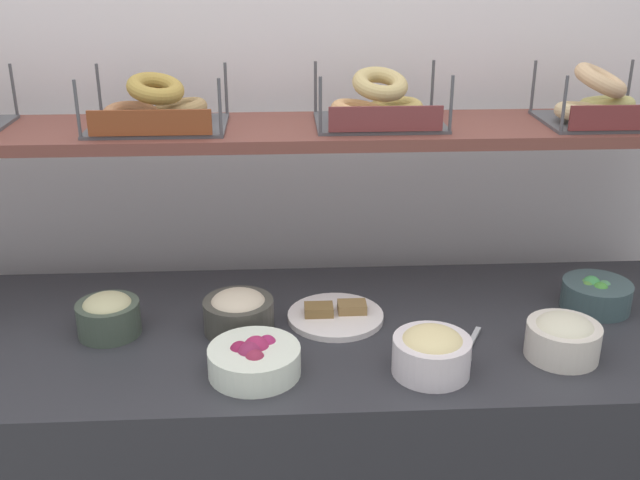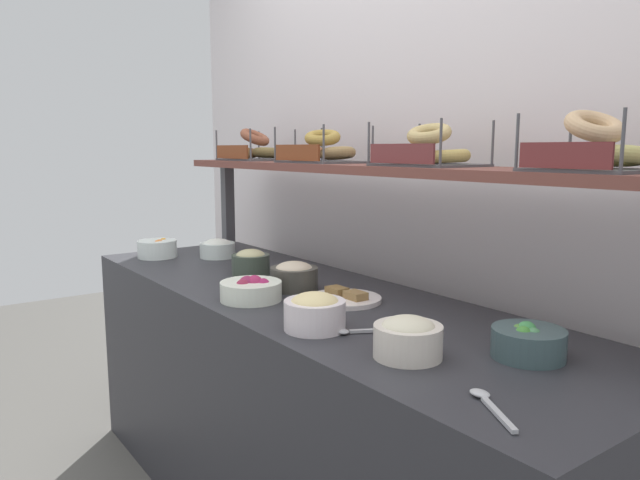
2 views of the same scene
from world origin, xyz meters
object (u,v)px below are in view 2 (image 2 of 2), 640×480
bagel_basket_cinnamon_raisin (254,150)px  bowl_tuna_salad (294,276)px  bowl_beet_salad (251,290)px  bagel_basket_everything (321,151)px  bagel_basket_sesame (427,152)px  serving_spoon_near_plate (357,331)px  bowl_veggie_mix (528,342)px  serving_plate_white (345,298)px  bowl_hummus (251,262)px  bowl_cream_cheese (218,248)px  bowl_egg_salad (315,311)px  serving_spoon_by_edge (488,402)px  bowl_potato_salad (408,337)px  bagel_basket_plain (591,151)px  bowl_fruit_salad (157,248)px

bagel_basket_cinnamon_raisin → bowl_tuna_salad: bearing=-20.4°
bowl_beet_salad → bagel_basket_everything: 0.68m
bagel_basket_sesame → serving_spoon_near_plate: bearing=-69.1°
bowl_veggie_mix → bagel_basket_sesame: 0.72m
serving_plate_white → bowl_tuna_salad: bearing=-169.7°
bagel_basket_everything → bagel_basket_sesame: (0.55, 0.01, 0.00)m
bowl_hummus → bowl_cream_cheese: size_ratio=0.94×
bowl_cream_cheese → bowl_beet_salad: size_ratio=0.79×
bowl_veggie_mix → bagel_basket_everything: size_ratio=0.51×
bowl_egg_salad → bagel_basket_everything: bagel_basket_everything is taller
bowl_hummus → bowl_cream_cheese: (-0.41, 0.06, -0.01)m
serving_spoon_by_edge → bagel_basket_sesame: (-0.65, 0.50, 0.47)m
bowl_beet_salad → bowl_cream_cheese: bearing=161.3°
bowl_tuna_salad → bowl_potato_salad: bearing=-12.4°
bowl_potato_salad → bagel_basket_plain: size_ratio=0.57×
bowl_egg_salad → serving_plate_white: 0.32m
bowl_fruit_salad → bowl_egg_salad: size_ratio=1.04×
serving_spoon_by_edge → bagel_basket_plain: 0.68m
bowl_egg_salad → bowl_tuna_salad: bearing=153.4°
bowl_fruit_salad → bagel_basket_plain: size_ratio=0.61×
bowl_fruit_salad → bagel_basket_sesame: bearing=19.1°
bowl_fruit_salad → bagel_basket_cinnamon_raisin: bearing=72.5°
bowl_potato_salad → serving_spoon_near_plate: bearing=174.9°
bowl_cream_cheese → bowl_potato_salad: size_ratio=0.97×
bowl_tuna_salad → bagel_basket_sesame: bagel_basket_sesame is taller
bowl_egg_salad → bagel_basket_everything: (-0.62, 0.47, 0.43)m
bowl_beet_salad → bagel_basket_sesame: size_ratio=0.62×
bowl_tuna_salad → bowl_egg_salad: 0.47m
bowl_potato_salad → bowl_veggie_mix: 0.28m
serving_spoon_near_plate → bowl_tuna_salad: bearing=164.7°
bagel_basket_everything → bagel_basket_sesame: size_ratio=1.05×
serving_spoon_near_plate → bowl_egg_salad: bearing=-143.5°
bowl_veggie_mix → bowl_fruit_salad: 1.78m
bagel_basket_cinnamon_raisin → bagel_basket_sesame: (1.10, -0.00, -0.00)m
serving_plate_white → serving_spoon_near_plate: (0.28, -0.18, -0.00)m
serving_spoon_near_plate → bowl_cream_cheese: bearing=170.6°
bowl_egg_salad → serving_spoon_near_plate: (0.09, 0.07, -0.04)m
bowl_potato_salad → serving_plate_white: 0.53m
bowl_potato_salad → bowl_tuna_salad: bearing=167.6°
bowl_egg_salad → serving_plate_white: bowl_egg_salad is taller
bowl_cream_cheese → bagel_basket_everything: size_ratio=0.47×
serving_spoon_near_plate → serving_spoon_by_edge: 0.50m
bowl_cream_cheese → bagel_basket_plain: 1.69m
serving_plate_white → bagel_basket_everything: 0.67m
bowl_hummus → bowl_fruit_salad: (-0.57, -0.16, -0.01)m
serving_spoon_near_plate → bagel_basket_sesame: (-0.16, 0.41, 0.47)m
bowl_veggie_mix → bagel_basket_plain: (0.02, 0.19, 0.44)m
bowl_fruit_salad → bowl_hummus: bearing=15.2°
bowl_hummus → bowl_cream_cheese: 0.42m
bowl_fruit_salad → serving_spoon_near_plate: bowl_fruit_salad is taller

